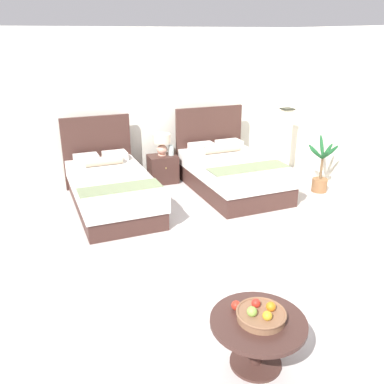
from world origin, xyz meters
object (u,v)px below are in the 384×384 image
potted_palm (320,174)px  bed_near_window (111,188)px  bed_near_corner (231,172)px  floor_lamp_corner (285,141)px  loose_apple (236,305)px  fruit_bowl (261,314)px  table_lamp (162,142)px  nightstand (163,169)px  coffee_table (258,331)px  vase (171,150)px

potted_palm → bed_near_window: bearing=170.4°
bed_near_corner → floor_lamp_corner: (1.37, 0.53, 0.30)m
loose_apple → fruit_bowl: bearing=-54.5°
fruit_bowl → loose_apple: fruit_bowl is taller
floor_lamp_corner → table_lamp: bearing=172.9°
fruit_bowl → floor_lamp_corner: (2.88, 4.25, 0.14)m
bed_near_corner → potted_palm: bearing=-22.5°
bed_near_window → nightstand: 1.34m
floor_lamp_corner → fruit_bowl: bearing=-124.2°
bed_near_window → loose_apple: 3.57m
floor_lamp_corner → loose_apple: bearing=-126.5°
fruit_bowl → floor_lamp_corner: floor_lamp_corner is taller
bed_near_window → coffee_table: 3.76m
fruit_bowl → coffee_table: bearing=-175.6°
bed_near_corner → table_lamp: (-0.98, 0.82, 0.42)m
table_lamp → vase: size_ratio=2.08×
vase → fruit_bowl: bearing=-98.7°
nightstand → potted_palm: bearing=-30.1°
nightstand → coffee_table: bearing=-97.0°
fruit_bowl → loose_apple: size_ratio=4.95×
nightstand → loose_apple: 4.39m
vase → loose_apple: (-0.81, -4.30, -0.12)m
vase → potted_palm: size_ratio=0.19×
coffee_table → fruit_bowl: fruit_bowl is taller
bed_near_window → table_lamp: bearing=37.4°
vase → coffee_table: size_ratio=0.24×
nightstand → coffee_table: 4.56m
table_lamp → coffee_table: 4.59m
vase → potted_palm: potted_palm is taller
coffee_table → fruit_bowl: bearing=4.4°
bed_near_corner → fruit_bowl: size_ratio=5.24×
table_lamp → bed_near_corner: bearing=-40.0°
floor_lamp_corner → potted_palm: bearing=-88.3°
bed_near_corner → floor_lamp_corner: bearing=21.3°
table_lamp → potted_palm: potted_palm is taller
nightstand → table_lamp: size_ratio=1.31×
potted_palm → fruit_bowl: bearing=-132.9°
nightstand → potted_palm: 2.76m
nightstand → vase: size_ratio=2.74×
loose_apple → floor_lamp_corner: floor_lamp_corner is taller
floor_lamp_corner → potted_palm: size_ratio=1.30×
nightstand → loose_apple: bearing=-98.6°
coffee_table → loose_apple: loose_apple is taller
fruit_bowl → bed_near_window: bearing=98.3°
bed_near_window → table_lamp: 1.42m
nightstand → potted_palm: (2.38, -1.38, 0.06)m
floor_lamp_corner → potted_palm: 1.16m
bed_near_window → bed_near_corner: bearing=-0.1°
vase → potted_palm: (2.23, -1.34, -0.29)m
fruit_bowl → potted_palm: 4.28m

